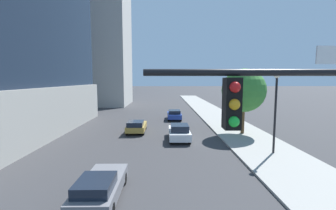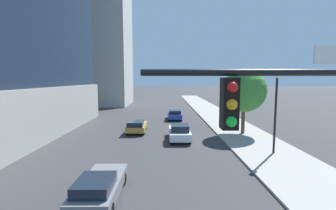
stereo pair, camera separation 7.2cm
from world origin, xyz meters
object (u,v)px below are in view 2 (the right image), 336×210
object	(u,v)px
street_lamp	(276,101)
street_tree	(244,90)
car_blue	(175,115)
car_gold	(137,126)
construction_building	(100,28)
car_white	(179,132)
car_gray	(100,187)

from	to	relation	value
street_lamp	street_tree	distance (m)	6.52
street_tree	car_blue	xyz separation A→B (m)	(-6.63, 9.12, -3.82)
car_gold	street_tree	bearing A→B (deg)	-5.88
construction_building	street_tree	bearing A→B (deg)	-52.92
construction_building	street_lamp	size ratio (longest dim) A/B	6.42
construction_building	car_white	size ratio (longest dim) A/B	8.80
construction_building	car_white	xyz separation A→B (m)	(15.70, -31.56, -16.19)
car_gray	car_gold	bearing A→B (deg)	90.00
construction_building	car_blue	world-z (taller)	construction_building
street_lamp	car_gold	distance (m)	14.00
street_lamp	car_white	distance (m)	8.83
car_gray	car_white	bearing A→B (deg)	68.40
street_lamp	street_tree	world-z (taller)	street_tree
car_gray	car_white	world-z (taller)	car_white
car_white	car_blue	world-z (taller)	car_white
construction_building	car_gray	size ratio (longest dim) A/B	8.47
construction_building	car_gray	distance (m)	47.04
car_gray	car_gold	world-z (taller)	car_gray
street_lamp	car_gray	bearing A→B (deg)	-149.53
car_blue	street_tree	bearing A→B (deg)	-53.97
car_white	construction_building	bearing A→B (deg)	116.45
street_lamp	car_gold	xyz separation A→B (m)	(-11.23, 7.64, -3.40)
street_lamp	car_blue	world-z (taller)	street_lamp
street_tree	street_lamp	bearing A→B (deg)	-88.20
construction_building	street_lamp	distance (m)	44.42
street_lamp	car_blue	distance (m)	17.38
street_tree	car_gray	world-z (taller)	street_tree
car_gray	car_white	xyz separation A→B (m)	(4.40, 11.10, 0.08)
car_gold	street_lamp	bearing A→B (deg)	-34.22
construction_building	car_blue	size ratio (longest dim) A/B	9.54
street_lamp	street_tree	xyz separation A→B (m)	(-0.20, 6.50, 0.46)
street_tree	car_blue	distance (m)	11.91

